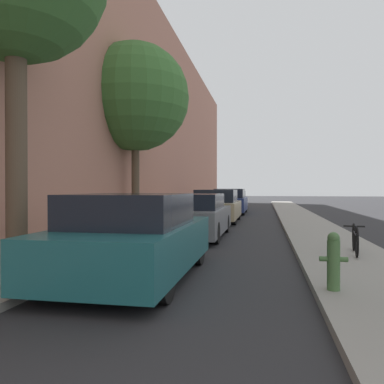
% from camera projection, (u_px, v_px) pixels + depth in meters
% --- Properties ---
extents(ground_plane, '(120.00, 120.00, 0.00)m').
position_uv_depth(ground_plane, '(234.00, 226.00, 15.27)').
color(ground_plane, '#28282B').
extents(sidewalk_left, '(2.00, 52.00, 0.12)m').
position_uv_depth(sidewalk_left, '(163.00, 223.00, 15.81)').
color(sidewalk_left, gray).
rests_on(sidewalk_left, ground).
extents(sidewalk_right, '(2.00, 52.00, 0.12)m').
position_uv_depth(sidewalk_right, '(309.00, 226.00, 14.72)').
color(sidewalk_right, gray).
rests_on(sidewalk_right, ground).
extents(building_facade_left, '(0.70, 52.00, 10.52)m').
position_uv_depth(building_facade_left, '(132.00, 99.00, 16.01)').
color(building_facade_left, tan).
rests_on(building_facade_left, ground).
extents(parked_car_teal, '(1.91, 4.14, 1.41)m').
position_uv_depth(parked_car_teal, '(134.00, 238.00, 6.40)').
color(parked_car_teal, black).
rests_on(parked_car_teal, ground).
extents(parked_car_grey, '(1.78, 4.50, 1.33)m').
position_uv_depth(parked_car_grey, '(195.00, 216.00, 11.81)').
color(parked_car_grey, black).
rests_on(parked_car_grey, ground).
extents(parked_car_champagne, '(1.90, 4.44, 1.44)m').
position_uv_depth(parked_car_champagne, '(217.00, 206.00, 17.16)').
color(parked_car_champagne, black).
rests_on(parked_car_champagne, ground).
extents(parked_car_navy, '(1.87, 4.38, 1.47)m').
position_uv_depth(parked_car_navy, '(230.00, 202.00, 22.70)').
color(parked_car_navy, black).
rests_on(parked_car_navy, ground).
extents(parked_car_white, '(1.83, 4.63, 1.31)m').
position_uv_depth(parked_car_white, '(234.00, 200.00, 28.00)').
color(parked_car_white, black).
rests_on(parked_car_white, ground).
extents(street_tree_far, '(3.93, 3.93, 6.68)m').
position_uv_depth(street_tree_far, '(135.00, 97.00, 13.97)').
color(street_tree_far, brown).
rests_on(street_tree_far, sidewalk_left).
extents(fire_hydrant, '(0.37, 0.17, 0.79)m').
position_uv_depth(fire_hydrant, '(334.00, 260.00, 5.21)').
color(fire_hydrant, '#47703D').
rests_on(fire_hydrant, sidewalk_right).
extents(bicycle, '(0.44, 1.49, 0.61)m').
position_uv_depth(bicycle, '(355.00, 239.00, 8.09)').
color(bicycle, black).
rests_on(bicycle, sidewalk_right).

